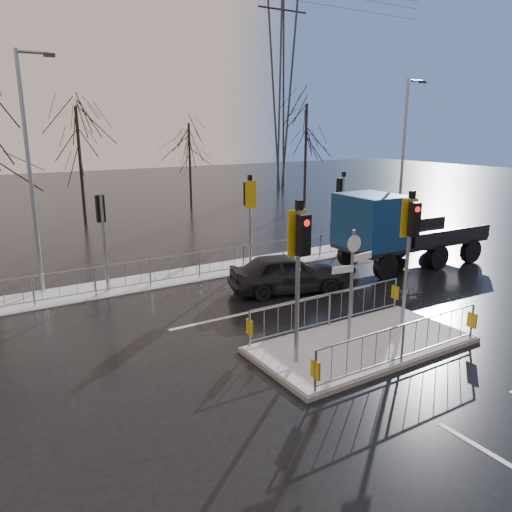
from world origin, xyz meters
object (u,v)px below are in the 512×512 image
traffic_island (362,333)px  car_far_lane (287,273)px  street_lamp_right (404,155)px  flatbed_truck (388,229)px  street_lamp_left (31,165)px

traffic_island → car_far_lane: (0.98, 4.86, 0.31)m
street_lamp_right → flatbed_truck: bearing=-142.4°
street_lamp_left → car_far_lane: bearing=-32.0°
car_far_lane → street_lamp_left: 9.52m
traffic_island → car_far_lane: 4.97m
traffic_island → street_lamp_right: size_ratio=0.75×
flatbed_truck → street_lamp_left: 13.65m
flatbed_truck → street_lamp_left: bearing=160.9°
car_far_lane → street_lamp_left: size_ratio=0.50×
street_lamp_right → street_lamp_left: (-17.00, 1.00, 0.10)m
traffic_island → flatbed_truck: bearing=39.5°
street_lamp_left → flatbed_truck: bearing=-19.1°
flatbed_truck → car_far_lane: bearing=-177.2°
traffic_island → flatbed_truck: traffic_island is taller
car_far_lane → flatbed_truck: bearing=-71.0°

